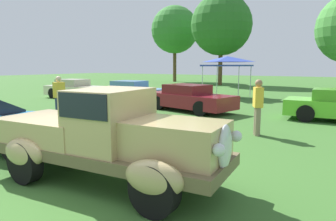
% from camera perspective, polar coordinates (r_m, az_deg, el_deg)
% --- Properties ---
extents(ground_plane, '(120.00, 120.00, 0.00)m').
position_cam_1_polar(ground_plane, '(5.77, -15.19, -13.19)').
color(ground_plane, '#386628').
extents(feature_pickup_truck, '(4.64, 2.08, 1.70)m').
position_cam_1_polar(feature_pickup_truck, '(5.51, -11.31, -4.62)').
color(feature_pickup_truck, brown).
rests_on(feature_pickup_truck, ground_plane).
extents(neighbor_convertible, '(4.50, 2.41, 1.40)m').
position_cam_1_polar(neighbor_convertible, '(8.87, -28.66, -2.46)').
color(neighbor_convertible, '#1E7AB7').
rests_on(neighbor_convertible, ground_plane).
extents(show_car_cream, '(4.05, 1.82, 1.22)m').
position_cam_1_polar(show_car_cream, '(20.62, -17.27, 3.91)').
color(show_car_cream, beige).
rests_on(show_car_cream, ground_plane).
extents(show_car_skyblue, '(3.99, 1.82, 1.22)m').
position_cam_1_polar(show_car_skyblue, '(17.78, -7.00, 3.56)').
color(show_car_skyblue, '#669EDB').
rests_on(show_car_skyblue, ground_plane).
extents(show_car_burgundy, '(4.66, 2.70, 1.22)m').
position_cam_1_polar(show_car_burgundy, '(14.16, 3.91, 2.36)').
color(show_car_burgundy, maroon).
rests_on(show_car_burgundy, ground_plane).
extents(spectator_between_cars, '(0.32, 0.44, 1.69)m').
position_cam_1_polar(spectator_between_cars, '(12.58, -19.77, 2.55)').
color(spectator_between_cars, '#283351').
rests_on(spectator_between_cars, ground_plane).
extents(spectator_by_row, '(0.39, 0.47, 1.69)m').
position_cam_1_polar(spectator_by_row, '(9.48, 16.54, 0.93)').
color(spectator_by_row, '#7F7056').
rests_on(spectator_by_row, ground_plane).
extents(canopy_tent_left_field, '(2.70, 2.70, 2.71)m').
position_cam_1_polar(canopy_tent_left_field, '(20.50, 11.13, 9.20)').
color(canopy_tent_left_field, '#B7B7BC').
rests_on(canopy_tent_left_field, ground_plane).
extents(treeline_far_left, '(6.04, 6.04, 9.68)m').
position_cam_1_polar(treeline_far_left, '(40.28, 1.29, 14.93)').
color(treeline_far_left, brown).
rests_on(treeline_far_left, ground_plane).
extents(treeline_mid_left, '(6.45, 6.45, 9.60)m').
position_cam_1_polar(treeline_mid_left, '(33.84, 10.00, 15.58)').
color(treeline_mid_left, brown).
rests_on(treeline_mid_left, ground_plane).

